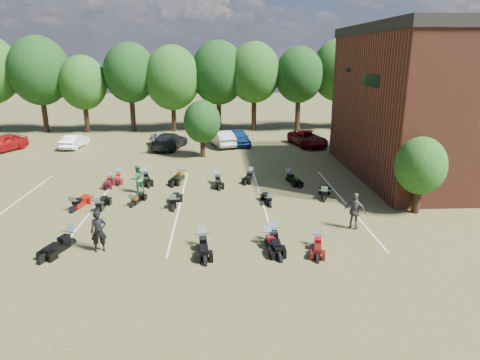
{
  "coord_description": "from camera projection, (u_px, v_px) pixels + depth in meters",
  "views": [
    {
      "loc": [
        -0.65,
        -21.28,
        8.66
      ],
      "look_at": [
        0.67,
        4.0,
        1.2
      ],
      "focal_mm": 32.0,
      "sensor_mm": 36.0,
      "label": 1
    }
  ],
  "objects": [
    {
      "name": "motorcycle_17",
      "position": [
        182.0,
        179.0,
        30.84
      ],
      "size": [
        1.41,
        2.65,
        1.41
      ],
      "primitive_type": null,
      "rotation": [
        0.0,
        0.0,
        -0.25
      ],
      "color": "black",
      "rests_on": "ground"
    },
    {
      "name": "motorcycle_10",
      "position": [
        174.0,
        210.0,
        24.73
      ],
      "size": [
        0.84,
        2.49,
        1.38
      ],
      "primitive_type": null,
      "rotation": [
        0.0,
        0.0,
        3.12
      ],
      "color": "black",
      "rests_on": "ground"
    },
    {
      "name": "car_7",
      "position": [
        367.0,
        136.0,
        42.61
      ],
      "size": [
        3.55,
        5.93,
        1.61
      ],
      "primitive_type": "imported",
      "rotation": [
        0.0,
        0.0,
        3.39
      ],
      "color": "#393A3E",
      "rests_on": "ground"
    },
    {
      "name": "young_tree_midfield",
      "position": [
        202.0,
        122.0,
        36.74
      ],
      "size": [
        3.2,
        3.2,
        4.7
      ],
      "color": "black",
      "rests_on": "ground"
    },
    {
      "name": "motorcycle_18",
      "position": [
        217.0,
        183.0,
        29.99
      ],
      "size": [
        0.92,
        2.32,
        1.26
      ],
      "primitive_type": null,
      "rotation": [
        0.0,
        0.0,
        0.09
      ],
      "color": "black",
      "rests_on": "ground"
    },
    {
      "name": "tree_line",
      "position": [
        214.0,
        76.0,
        48.81
      ],
      "size": [
        56.0,
        6.0,
        9.79
      ],
      "color": "black",
      "rests_on": "ground"
    },
    {
      "name": "person_grey",
      "position": [
        355.0,
        211.0,
        21.82
      ],
      "size": [
        1.18,
        1.06,
        1.92
      ],
      "primitive_type": "imported",
      "rotation": [
        0.0,
        0.0,
        2.48
      ],
      "color": "#4E4843",
      "rests_on": "ground"
    },
    {
      "name": "car_4",
      "position": [
        239.0,
        137.0,
        42.26
      ],
      "size": [
        2.45,
        4.74,
        1.54
      ],
      "primitive_type": "imported",
      "rotation": [
        0.0,
        0.0,
        0.14
      ],
      "color": "navy",
      "rests_on": "ground"
    },
    {
      "name": "motorcycle_9",
      "position": [
        99.0,
        213.0,
        24.2
      ],
      "size": [
        0.78,
        2.43,
        1.35
      ],
      "primitive_type": null,
      "rotation": [
        0.0,
        0.0,
        3.14
      ],
      "color": "black",
      "rests_on": "ground"
    },
    {
      "name": "motorcycle_15",
      "position": [
        119.0,
        179.0,
        30.81
      ],
      "size": [
        1.02,
        2.2,
        1.18
      ],
      "primitive_type": null,
      "rotation": [
        0.0,
        0.0,
        0.17
      ],
      "color": "maroon",
      "rests_on": "ground"
    },
    {
      "name": "car_1",
      "position": [
        75.0,
        141.0,
        41.02
      ],
      "size": [
        1.81,
        4.1,
        1.31
      ],
      "primitive_type": "imported",
      "rotation": [
        0.0,
        0.0,
        3.03
      ],
      "color": "silver",
      "rests_on": "ground"
    },
    {
      "name": "person_green",
      "position": [
        138.0,
        179.0,
        27.64
      ],
      "size": [
        1.11,
        1.04,
        1.83
      ],
      "primitive_type": "imported",
      "rotation": [
        0.0,
        0.0,
        3.67
      ],
      "color": "#2A7143",
      "rests_on": "ground"
    },
    {
      "name": "ground",
      "position": [
        231.0,
        223.0,
        22.86
      ],
      "size": [
        160.0,
        160.0,
        0.0
      ],
      "primitive_type": "plane",
      "color": "brown",
      "rests_on": "ground"
    },
    {
      "name": "parking_lines",
      "position": [
        180.0,
        205.0,
        25.58
      ],
      "size": [
        20.1,
        14.0,
        0.01
      ],
      "color": "silver",
      "rests_on": "ground"
    },
    {
      "name": "motorcycle_19",
      "position": [
        251.0,
        179.0,
        30.95
      ],
      "size": [
        1.26,
        2.24,
        1.19
      ],
      "primitive_type": null,
      "rotation": [
        0.0,
        0.0,
        -0.29
      ],
      "color": "black",
      "rests_on": "ground"
    },
    {
      "name": "motorcycle_7",
      "position": [
        74.0,
        212.0,
        24.49
      ],
      "size": [
        1.2,
        2.52,
        1.35
      ],
      "primitive_type": null,
      "rotation": [
        0.0,
        0.0,
        2.96
      ],
      "color": "maroon",
      "rests_on": "ground"
    },
    {
      "name": "car_3",
      "position": [
        170.0,
        141.0,
        40.58
      ],
      "size": [
        3.44,
        5.65,
        1.53
      ],
      "primitive_type": "imported",
      "rotation": [
        0.0,
        0.0,
        2.88
      ],
      "color": "black",
      "rests_on": "ground"
    },
    {
      "name": "motorcycle_20",
      "position": [
        288.0,
        181.0,
        30.39
      ],
      "size": [
        1.35,
        2.39,
        1.27
      ],
      "primitive_type": null,
      "rotation": [
        0.0,
        0.0,
        0.29
      ],
      "color": "black",
      "rests_on": "ground"
    },
    {
      "name": "motorcycle_13",
      "position": [
        324.0,
        201.0,
        26.29
      ],
      "size": [
        1.4,
        2.54,
        1.35
      ],
      "primitive_type": null,
      "rotation": [
        0.0,
        0.0,
        2.87
      ],
      "color": "black",
      "rests_on": "ground"
    },
    {
      "name": "motorcycle_14",
      "position": [
        111.0,
        183.0,
        29.87
      ],
      "size": [
        0.77,
        2.08,
        1.14
      ],
      "primitive_type": null,
      "rotation": [
        0.0,
        0.0,
        0.06
      ],
      "color": "#420912",
      "rests_on": "ground"
    },
    {
      "name": "motorcycle_16",
      "position": [
        145.0,
        180.0,
        30.58
      ],
      "size": [
        1.4,
        2.57,
        1.36
      ],
      "primitive_type": null,
      "rotation": [
        0.0,
        0.0,
        0.27
      ],
      "color": "black",
      "rests_on": "ground"
    },
    {
      "name": "car_2",
      "position": [
        163.0,
        140.0,
        41.31
      ],
      "size": [
        3.15,
        5.12,
        1.32
      ],
      "primitive_type": "imported",
      "rotation": [
        0.0,
        0.0,
        0.21
      ],
      "color": "#97999F",
      "rests_on": "ground"
    },
    {
      "name": "car_5",
      "position": [
        222.0,
        138.0,
        41.79
      ],
      "size": [
        2.83,
        4.96,
        1.55
      ],
      "primitive_type": "imported",
      "rotation": [
        0.0,
        0.0,
        3.41
      ],
      "color": "#A0A09C",
      "rests_on": "ground"
    },
    {
      "name": "car_0",
      "position": [
        3.0,
        143.0,
        39.41
      ],
      "size": [
        3.55,
        5.02,
        1.59
      ],
      "primitive_type": "imported",
      "rotation": [
        0.0,
        0.0,
        -0.4
      ],
      "color": "#9A0E0E",
      "rests_on": "ground"
    },
    {
      "name": "motorcycle_6",
      "position": [
        317.0,
        246.0,
        20.09
      ],
      "size": [
        1.13,
        2.22,
        1.19
      ],
      "primitive_type": null,
      "rotation": [
        0.0,
        0.0,
        -0.22
      ],
      "color": "#4F0D0B",
      "rests_on": "ground"
    },
    {
      "name": "car_6",
      "position": [
        308.0,
        138.0,
        41.93
      ],
      "size": [
        3.61,
        5.74,
        1.48
      ],
      "primitive_type": "imported",
      "rotation": [
        0.0,
        0.0,
        0.23
      ],
      "color": "#4E0408",
      "rests_on": "ground"
    },
    {
      "name": "motorcycle_12",
      "position": [
        270.0,
        206.0,
        25.3
      ],
      "size": [
        0.85,
        2.14,
        1.16
      ],
      "primitive_type": null,
      "rotation": [
        0.0,
        0.0,
        3.23
      ],
      "color": "black",
      "rests_on": "ground"
    },
    {
      "name": "motorcycle_5",
      "position": [
        268.0,
        244.0,
        20.25
      ],
      "size": [
        1.15,
        2.38,
        1.27
      ],
      "primitive_type": null,
      "rotation": [
        0.0,
        0.0,
        0.19
      ],
      "color": "black",
      "rests_on": "ground"
    },
    {
      "name": "motorcycle_8",
      "position": [
        133.0,
        207.0,
        25.3
      ],
      "size": [
        1.12,
        2.15,
        1.14
      ],
      "primitive_type": null,
      "rotation": [
        0.0,
        0.0,
        2.9
      ],
      "color": "black",
      "rests_on": "ground"
    },
    {
      "name": "motorcycle_3",
      "position": [
        203.0,
        246.0,
        20.04
      ],
      "size": [
        0.97,
        2.42,
        1.32
      ],
      "primitive_type": null,
      "rotation": [
        0.0,
        0.0,
        0.09
      ],
      "color": "black",
      "rests_on": "ground"
    },
    {
      "name": "young_tree_near_building",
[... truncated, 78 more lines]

